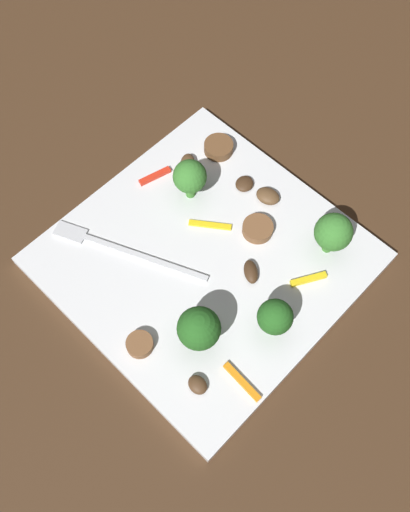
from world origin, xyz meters
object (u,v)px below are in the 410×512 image
(mushroom_1, at_px, (244,184))
(pepper_strip_0, at_px, (155,176))
(fork, at_px, (118,249))
(pepper_strip_2, at_px, (308,279))
(broccoli_floret_2, at_px, (199,329))
(sausage_slice_2, at_px, (140,344))
(mushroom_2, at_px, (251,272))
(mushroom_3, at_px, (198,385))
(mushroom_4, at_px, (187,165))
(mushroom_0, at_px, (271,199))
(broccoli_floret_0, at_px, (333,233))
(sausage_slice_1, at_px, (219,147))
(pepper_strip_1, at_px, (242,382))
(broccoli_floret_3, at_px, (190,177))
(sausage_slice_0, at_px, (258,229))
(plate, at_px, (205,259))
(pepper_strip_3, at_px, (210,225))
(broccoli_floret_1, at_px, (275,317))

(mushroom_1, relative_size, pepper_strip_0, 0.57)
(fork, height_order, pepper_strip_2, same)
(broccoli_floret_2, bearing_deg, sausage_slice_2, 49.09)
(fork, relative_size, sausage_slice_2, 6.22)
(mushroom_2, height_order, pepper_strip_0, mushroom_2)
(mushroom_3, xyz_separation_m, mushroom_4, (0.19, -0.18, 0.00))
(mushroom_0, relative_size, pepper_strip_0, 0.70)
(broccoli_floret_0, distance_m, broccoli_floret_2, 0.17)
(broccoli_floret_0, height_order, mushroom_1, broccoli_floret_0)
(sausage_slice_1, height_order, mushroom_3, sausage_slice_1)
(broccoli_floret_2, bearing_deg, pepper_strip_1, 179.23)
(broccoli_floret_3, bearing_deg, pepper_strip_0, 14.60)
(sausage_slice_2, bearing_deg, broccoli_floret_0, -106.58)
(broccoli_floret_3, distance_m, mushroom_2, 0.12)
(pepper_strip_2, bearing_deg, sausage_slice_0, -5.16)
(pepper_strip_2, bearing_deg, plate, 29.49)
(pepper_strip_1, height_order, pepper_strip_3, pepper_strip_1)
(plate, xyz_separation_m, broccoli_floret_0, (-0.09, -0.10, 0.04))
(broccoli_floret_2, relative_size, pepper_strip_0, 1.51)
(sausage_slice_1, bearing_deg, fork, 94.67)
(sausage_slice_0, bearing_deg, sausage_slice_1, -25.11)
(sausage_slice_2, bearing_deg, broccoli_floret_2, -130.91)
(sausage_slice_2, height_order, pepper_strip_0, sausage_slice_2)
(broccoli_floret_2, relative_size, pepper_strip_3, 1.25)
(broccoli_floret_0, bearing_deg, sausage_slice_2, 73.42)
(mushroom_1, bearing_deg, pepper_strip_0, 37.48)
(fork, xyz_separation_m, broccoli_floret_1, (-0.18, -0.05, 0.03))
(mushroom_1, bearing_deg, pepper_strip_3, 97.41)
(pepper_strip_3, bearing_deg, sausage_slice_2, 107.36)
(plate, xyz_separation_m, mushroom_0, (-0.00, -0.10, 0.01))
(sausage_slice_0, xyz_separation_m, pepper_strip_0, (0.13, 0.03, -0.00))
(mushroom_3, bearing_deg, mushroom_0, -66.97)
(pepper_strip_2, bearing_deg, broccoli_floret_1, 96.64)
(broccoli_floret_2, height_order, mushroom_1, broccoli_floret_2)
(plate, xyz_separation_m, pepper_strip_1, (-0.12, 0.07, 0.01))
(pepper_strip_1, bearing_deg, sausage_slice_0, -53.25)
(fork, bearing_deg, mushroom_3, 140.99)
(sausage_slice_1, bearing_deg, plate, 127.71)
(sausage_slice_2, bearing_deg, mushroom_0, -85.01)
(broccoli_floret_3, distance_m, pepper_strip_0, 0.06)
(plate, height_order, pepper_strip_2, pepper_strip_2)
(mushroom_0, bearing_deg, mushroom_3, 113.03)
(mushroom_0, height_order, mushroom_4, mushroom_4)
(plate, distance_m, broccoli_floret_0, 0.14)
(fork, relative_size, broccoli_floret_3, 3.13)
(plate, distance_m, mushroom_1, 0.10)
(mushroom_4, relative_size, pepper_strip_2, 0.76)
(broccoli_floret_3, distance_m, mushroom_3, 0.22)
(broccoli_floret_3, relative_size, pepper_strip_1, 1.15)
(mushroom_0, height_order, mushroom_2, mushroom_0)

